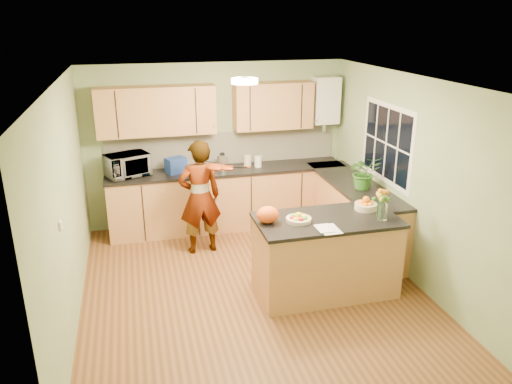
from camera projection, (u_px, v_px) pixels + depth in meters
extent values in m
plane|color=brown|center=(252.00, 288.00, 6.11)|extent=(4.50, 4.50, 0.00)
cube|color=white|center=(251.00, 81.00, 5.27)|extent=(4.00, 4.50, 0.02)
cube|color=gray|center=(217.00, 145.00, 7.74)|extent=(4.00, 0.02, 2.50)
cube|color=gray|center=(325.00, 292.00, 3.63)|extent=(4.00, 0.02, 2.50)
cube|color=gray|center=(66.00, 208.00, 5.22)|extent=(0.02, 4.50, 2.50)
cube|color=gray|center=(409.00, 178.00, 6.15)|extent=(0.02, 4.50, 2.50)
cube|color=#C17D4D|center=(228.00, 199.00, 7.76)|extent=(3.60, 0.60, 0.90)
cube|color=black|center=(228.00, 170.00, 7.59)|extent=(3.64, 0.62, 0.04)
cube|color=#C17D4D|center=(353.00, 215.00, 7.13)|extent=(0.60, 2.20, 0.90)
cube|color=black|center=(354.00, 184.00, 6.97)|extent=(0.62, 2.24, 0.04)
cube|color=white|center=(224.00, 148.00, 7.77)|extent=(3.60, 0.02, 0.52)
cube|color=#C17D4D|center=(156.00, 111.00, 7.17)|extent=(1.70, 0.34, 0.70)
cube|color=#C17D4D|center=(273.00, 106.00, 7.58)|extent=(1.20, 0.34, 0.70)
cube|color=white|center=(325.00, 100.00, 7.77)|extent=(0.40, 0.30, 0.72)
cylinder|color=silver|center=(324.00, 125.00, 7.90)|extent=(0.06, 0.06, 0.20)
cube|color=white|center=(387.00, 143.00, 6.60)|extent=(0.01, 1.30, 1.05)
cube|color=black|center=(386.00, 143.00, 6.59)|extent=(0.01, 1.18, 0.92)
cube|color=white|center=(61.00, 225.00, 4.66)|extent=(0.02, 0.09, 0.09)
cylinder|color=#FFEABF|center=(245.00, 81.00, 5.55)|extent=(0.30, 0.30, 0.06)
cylinder|color=white|center=(245.00, 78.00, 5.54)|extent=(0.10, 0.10, 0.02)
cube|color=#C17D4D|center=(325.00, 257.00, 5.90)|extent=(1.61, 0.80, 0.90)
cube|color=black|center=(327.00, 220.00, 5.74)|extent=(1.65, 0.84, 0.04)
cylinder|color=beige|center=(299.00, 220.00, 5.65)|extent=(0.29, 0.29, 0.04)
cylinder|color=beige|center=(366.00, 206.00, 5.99)|extent=(0.27, 0.27, 0.08)
cylinder|color=silver|center=(383.00, 211.00, 5.68)|extent=(0.10, 0.10, 0.21)
ellipsoid|color=#F65414|center=(268.00, 215.00, 5.59)|extent=(0.27, 0.23, 0.19)
cube|color=white|center=(329.00, 229.00, 5.44)|extent=(0.21, 0.28, 0.01)
imported|color=#DDA287|center=(200.00, 197.00, 6.81)|extent=(0.62, 0.44, 1.61)
imported|color=white|center=(127.00, 165.00, 7.21)|extent=(0.70, 0.59, 0.33)
cube|color=#203C95|center=(176.00, 165.00, 7.38)|extent=(0.34, 0.30, 0.22)
cylinder|color=silver|center=(222.00, 162.00, 7.54)|extent=(0.16, 0.16, 0.22)
sphere|color=black|center=(222.00, 152.00, 7.49)|extent=(0.08, 0.08, 0.08)
cylinder|color=beige|center=(247.00, 161.00, 7.68)|extent=(0.15, 0.15, 0.18)
cylinder|color=white|center=(258.00, 162.00, 7.67)|extent=(0.14, 0.14, 0.17)
imported|color=#316822|center=(364.00, 172.00, 6.65)|extent=(0.46, 0.41, 0.46)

